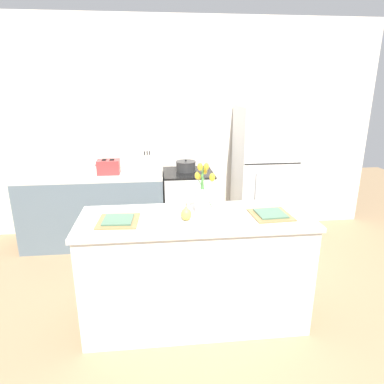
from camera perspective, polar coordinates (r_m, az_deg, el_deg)
ground_plane at (r=3.12m, az=0.53°, el=-20.25°), size 10.00×10.00×0.00m
back_wall at (r=4.49m, az=-2.47°, el=10.40°), size 5.20×0.08×2.70m
kitchen_island at (r=2.86m, az=0.56°, el=-12.81°), size 1.80×0.66×0.93m
back_counter at (r=4.37m, az=-15.96°, el=-2.77°), size 1.68×0.60×0.88m
stove_range at (r=4.32m, az=-0.63°, el=-2.29°), size 0.60×0.61×0.88m
refrigerator at (r=4.40m, az=11.79°, el=3.03°), size 0.68×0.67×1.67m
flower_vase at (r=2.65m, az=1.76°, el=-0.81°), size 0.16×0.11×0.42m
pear_figurine at (r=2.57m, az=-0.98°, el=-3.61°), size 0.08×0.08×0.13m
plate_setting_left at (r=2.61m, az=-12.20°, el=-4.68°), size 0.31×0.31×0.02m
plate_setting_right at (r=2.73m, az=12.97°, el=-3.65°), size 0.31×0.31×0.02m
toaster at (r=4.19m, az=-13.73°, el=4.09°), size 0.28×0.18×0.17m
cooking_pot at (r=4.21m, az=-1.04°, el=4.32°), size 0.24×0.24×0.15m
knife_block at (r=4.13m, az=-7.42°, el=4.61°), size 0.10×0.14×0.27m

